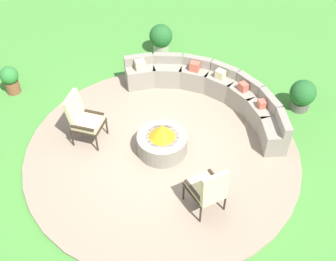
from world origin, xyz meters
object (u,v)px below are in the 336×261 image
at_px(lounge_chair_front_left, 83,118).
at_px(lounge_chair_front_right, 208,189).
at_px(curved_stone_bench, 212,91).
at_px(potted_plant_2, 10,79).
at_px(fire_pit, 162,141).
at_px(potted_plant_1, 161,38).
at_px(potted_plant_0, 303,95).

xyz_separation_m(lounge_chair_front_left, lounge_chair_front_right, (2.92, -0.07, -0.03)).
bearing_deg(curved_stone_bench, potted_plant_2, -150.43).
distance_m(lounge_chair_front_left, lounge_chair_front_right, 2.92).
relative_size(curved_stone_bench, potted_plant_2, 6.06).
relative_size(fire_pit, potted_plant_1, 1.28).
height_order(potted_plant_1, potted_plant_2, potted_plant_1).
xyz_separation_m(curved_stone_bench, potted_plant_2, (-4.04, -2.29, 0.01)).
xyz_separation_m(lounge_chair_front_right, potted_plant_1, (-3.59, 3.65, -0.17)).
bearing_deg(fire_pit, lounge_chair_front_right, -25.57).
bearing_deg(potted_plant_0, lounge_chair_front_right, -94.87).
xyz_separation_m(lounge_chair_front_left, potted_plant_2, (-2.53, 0.20, -0.24)).
distance_m(curved_stone_bench, lounge_chair_front_right, 2.93).
height_order(fire_pit, potted_plant_2, fire_pit).
distance_m(lounge_chair_front_right, potted_plant_0, 3.58).
height_order(lounge_chair_front_right, potted_plant_1, lounge_chair_front_right).
xyz_separation_m(fire_pit, curved_stone_bench, (0.03, 1.88, 0.05)).
distance_m(fire_pit, lounge_chair_front_right, 1.62).
relative_size(lounge_chair_front_right, potted_plant_2, 1.46).
bearing_deg(lounge_chair_front_left, curved_stone_bench, 130.29).
height_order(lounge_chair_front_right, potted_plant_2, lounge_chair_front_right).
xyz_separation_m(curved_stone_bench, lounge_chair_front_right, (1.41, -2.56, 0.22)).
bearing_deg(potted_plant_2, potted_plant_1, 61.25).
xyz_separation_m(lounge_chair_front_right, potted_plant_2, (-5.45, 0.27, -0.21)).
bearing_deg(lounge_chair_front_right, potted_plant_1, 69.98).
bearing_deg(potted_plant_1, lounge_chair_front_right, -45.49).
bearing_deg(fire_pit, curved_stone_bench, 89.03).
height_order(curved_stone_bench, potted_plant_0, curved_stone_bench).
relative_size(fire_pit, potted_plant_2, 1.45).
distance_m(fire_pit, lounge_chair_front_left, 1.63).
distance_m(fire_pit, potted_plant_1, 3.67).
distance_m(potted_plant_1, potted_plant_2, 3.86).
xyz_separation_m(lounge_chair_front_left, potted_plant_1, (-0.67, 3.59, -0.20)).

